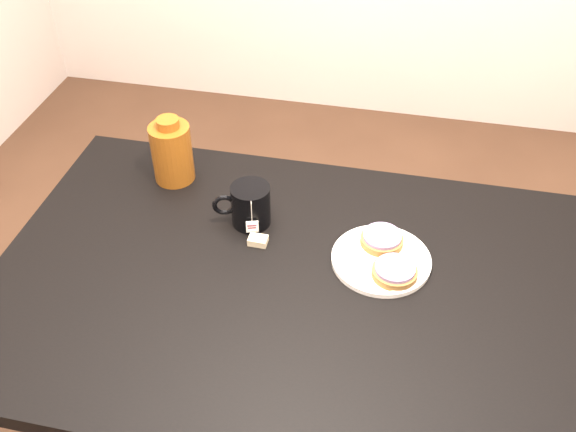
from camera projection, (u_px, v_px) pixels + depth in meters
The scene contains 7 objects.
table at pixel (299, 306), 1.49m from camera, with size 1.40×0.90×0.75m.
plate at pixel (381, 259), 1.48m from camera, with size 0.23×0.23×0.02m.
bagel_back at pixel (382, 239), 1.50m from camera, with size 0.11×0.11×0.03m.
bagel_front at pixel (395, 271), 1.43m from camera, with size 0.13×0.13×0.03m.
mug at pixel (250, 205), 1.55m from camera, with size 0.15×0.12×0.11m.
teabag_pouch at pixel (258, 240), 1.52m from camera, with size 0.04×0.03×0.02m, color #C6B793.
bagel_package at pixel (172, 152), 1.67m from camera, with size 0.12×0.12×0.18m.
Camera 1 is at (0.18, -0.97, 1.80)m, focal length 40.00 mm.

